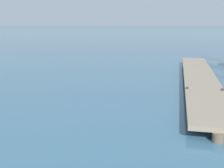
# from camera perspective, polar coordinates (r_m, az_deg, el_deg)

# --- Properties ---
(floating_dock) EXTENTS (2.32, 17.76, 0.53)m
(floating_dock) POSITION_cam_1_polar(r_m,az_deg,el_deg) (18.00, 16.41, 1.17)
(floating_dock) COLOR gray
(floating_dock) RESTS_ON ground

